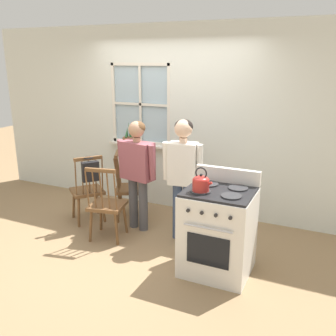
{
  "coord_description": "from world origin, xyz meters",
  "views": [
    {
      "loc": [
        2.2,
        -3.58,
        2.22
      ],
      "look_at": [
        0.46,
        0.19,
        1.0
      ],
      "focal_mm": 40.0,
      "sensor_mm": 36.0,
      "label": 1
    }
  ],
  "objects": [
    {
      "name": "chair_by_window",
      "position": [
        -0.87,
        0.4,
        0.44
      ],
      "size": [
        0.58,
        0.58,
        0.97
      ],
      "rotation": [
        0.0,
        0.0,
        -2.26
      ],
      "color": "brown",
      "rests_on": "ground_plane"
    },
    {
      "name": "potted_plant",
      "position": [
        -0.73,
        1.31,
        1.03
      ],
      "size": [
        0.17,
        0.17,
        0.34
      ],
      "color": "#935B3D",
      "rests_on": "wall_back"
    },
    {
      "name": "kettle",
      "position": [
        1.02,
        -0.22,
        1.02
      ],
      "size": [
        0.21,
        0.17,
        0.25
      ],
      "color": "red",
      "rests_on": "stove"
    },
    {
      "name": "person_teen_center",
      "position": [
        0.54,
        0.45,
        0.94
      ],
      "size": [
        0.5,
        0.26,
        1.53
      ],
      "rotation": [
        0.0,
        0.0,
        0.14
      ],
      "color": "#384766",
      "rests_on": "ground_plane"
    },
    {
      "name": "chair_center_cluster",
      "position": [
        -0.41,
        0.74,
        0.44
      ],
      "size": [
        0.55,
        0.56,
        0.97
      ],
      "rotation": [
        0.0,
        0.0,
        2.04
      ],
      "color": "brown",
      "rests_on": "ground_plane"
    },
    {
      "name": "chair_near_wall",
      "position": [
        -0.32,
        0.06,
        0.44
      ],
      "size": [
        0.49,
        0.48,
        0.97
      ],
      "rotation": [
        0.0,
        0.0,
        -2.94
      ],
      "color": "brown",
      "rests_on": "ground_plane"
    },
    {
      "name": "stove",
      "position": [
        1.17,
        -0.09,
        0.47
      ],
      "size": [
        0.71,
        0.68,
        1.08
      ],
      "color": "white",
      "rests_on": "ground_plane"
    },
    {
      "name": "handbag",
      "position": [
        -0.69,
        0.25,
        0.8
      ],
      "size": [
        0.25,
        0.25,
        0.31
      ],
      "color": "black",
      "rests_on": "chair_by_window"
    },
    {
      "name": "ground_plane",
      "position": [
        0.0,
        0.0,
        0.0
      ],
      "size": [
        16.0,
        16.0,
        0.0
      ],
      "primitive_type": "plane",
      "color": "#937551"
    },
    {
      "name": "person_elderly_left",
      "position": [
        -0.11,
        0.48,
        0.89
      ],
      "size": [
        0.61,
        0.29,
        1.46
      ],
      "rotation": [
        0.0,
        0.0,
        -0.2
      ],
      "color": "#4C4C51",
      "rests_on": "ground_plane"
    },
    {
      "name": "wall_back",
      "position": [
        0.03,
        1.4,
        1.34
      ],
      "size": [
        6.4,
        0.16,
        2.7
      ],
      "color": "silver",
      "rests_on": "ground_plane"
    }
  ]
}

